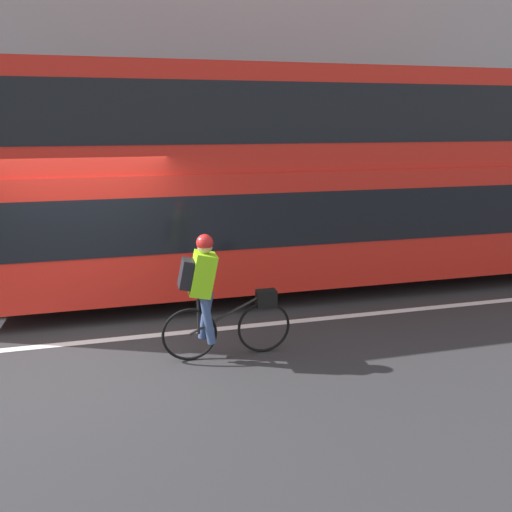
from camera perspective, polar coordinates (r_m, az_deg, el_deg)
The scene contains 7 objects.
ground_plane at distance 7.20m, azimuth -18.79°, elevation -10.17°, with size 80.00×80.00×0.00m, color #2D2D30.
road_center_line at distance 7.45m, azimuth -18.64°, elevation -9.28°, with size 50.00×0.14×0.01m, color silver.
sidewalk_curb at distance 12.34m, azimuth -17.01°, elevation 0.78°, with size 60.00×2.49×0.10m.
building_facade at distance 13.52m, azimuth -18.49°, elevation 22.98°, with size 60.00×0.30×9.96m.
bus at distance 9.12m, azimuth 5.58°, elevation 9.65°, with size 10.92×2.59×3.81m.
cyclist_on_bike at distance 6.33m, azimuth -4.93°, elevation -4.25°, with size 1.69×0.32×1.65m.
trash_bin at distance 12.25m, azimuth -23.20°, elevation 2.59°, with size 0.53×0.53×0.94m.
Camera 1 is at (0.72, -6.51, 2.99)m, focal length 35.00 mm.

